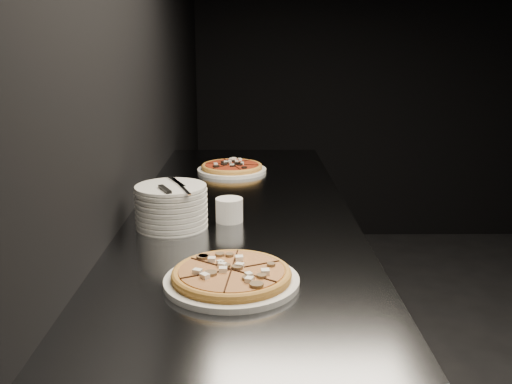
{
  "coord_description": "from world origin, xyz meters",
  "views": [
    {
      "loc": [
        -2.09,
        -1.74,
        1.48
      ],
      "look_at": [
        -2.08,
        0.08,
        0.99
      ],
      "focal_mm": 40.0,
      "sensor_mm": 36.0,
      "label": 1
    }
  ],
  "objects_px": {
    "counter": "(242,349)",
    "cutlery": "(173,186)",
    "ramekin": "(229,209)",
    "pizza_tomato": "(232,168)",
    "plate_stack": "(171,206)",
    "pizza_mushroom": "(232,276)"
  },
  "relations": [
    {
      "from": "counter",
      "to": "cutlery",
      "type": "xyz_separation_m",
      "value": [
        -0.2,
        -0.07,
        0.59
      ]
    },
    {
      "from": "counter",
      "to": "ramekin",
      "type": "relative_size",
      "value": 28.16
    },
    {
      "from": "counter",
      "to": "ramekin",
      "type": "distance_m",
      "value": 0.5
    },
    {
      "from": "counter",
      "to": "pizza_tomato",
      "type": "relative_size",
      "value": 7.8
    },
    {
      "from": "plate_stack",
      "to": "ramekin",
      "type": "bearing_deg",
      "value": 15.63
    },
    {
      "from": "plate_stack",
      "to": "cutlery",
      "type": "bearing_deg",
      "value": -62.38
    },
    {
      "from": "counter",
      "to": "plate_stack",
      "type": "relative_size",
      "value": 11.17
    },
    {
      "from": "ramekin",
      "to": "cutlery",
      "type": "bearing_deg",
      "value": -158.48
    },
    {
      "from": "ramekin",
      "to": "plate_stack",
      "type": "bearing_deg",
      "value": -164.37
    },
    {
      "from": "counter",
      "to": "plate_stack",
      "type": "distance_m",
      "value": 0.57
    },
    {
      "from": "cutlery",
      "to": "counter",
      "type": "bearing_deg",
      "value": -6.04
    },
    {
      "from": "pizza_mushroom",
      "to": "pizza_tomato",
      "type": "distance_m",
      "value": 1.19
    },
    {
      "from": "counter",
      "to": "pizza_mushroom",
      "type": "bearing_deg",
      "value": -91.4
    },
    {
      "from": "pizza_mushroom",
      "to": "plate_stack",
      "type": "height_order",
      "value": "plate_stack"
    },
    {
      "from": "pizza_mushroom",
      "to": "cutlery",
      "type": "relative_size",
      "value": 1.64
    },
    {
      "from": "pizza_tomato",
      "to": "ramekin",
      "type": "distance_m",
      "value": 0.71
    },
    {
      "from": "pizza_tomato",
      "to": "plate_stack",
      "type": "height_order",
      "value": "plate_stack"
    },
    {
      "from": "counter",
      "to": "pizza_mushroom",
      "type": "height_order",
      "value": "pizza_mushroom"
    },
    {
      "from": "pizza_tomato",
      "to": "cutlery",
      "type": "xyz_separation_m",
      "value": [
        -0.15,
        -0.77,
        0.12
      ]
    },
    {
      "from": "pizza_mushroom",
      "to": "ramekin",
      "type": "height_order",
      "value": "ramekin"
    },
    {
      "from": "pizza_mushroom",
      "to": "ramekin",
      "type": "distance_m",
      "value": 0.49
    },
    {
      "from": "plate_stack",
      "to": "cutlery",
      "type": "xyz_separation_m",
      "value": [
        0.01,
        -0.02,
        0.07
      ]
    }
  ]
}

